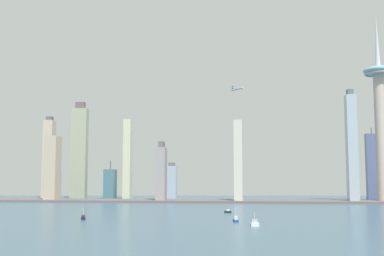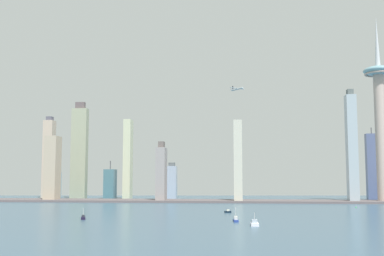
{
  "view_description": "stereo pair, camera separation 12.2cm",
  "coord_description": "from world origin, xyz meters",
  "px_view_note": "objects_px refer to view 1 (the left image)",
  "views": [
    {
      "loc": [
        61.74,
        -213.93,
        35.7
      ],
      "look_at": [
        -9.4,
        495.76,
        110.24
      ],
      "focal_mm": 45.06,
      "sensor_mm": 36.0,
      "label": 1
    },
    {
      "loc": [
        61.86,
        -213.92,
        35.7
      ],
      "look_at": [
        -9.4,
        495.76,
        110.24
      ],
      "focal_mm": 45.06,
      "sensor_mm": 36.0,
      "label": 2
    }
  ],
  "objects_px": {
    "skyscraper_6": "(55,186)",
    "boat_0": "(228,211)",
    "skyscraper_1": "(52,169)",
    "boat_4": "(255,223)",
    "skyscraper_0": "(161,174)",
    "skyscraper_2": "(373,167)",
    "skyscraper_7": "(128,159)",
    "boat_1": "(236,220)",
    "skyscraper_9": "(172,182)",
    "observation_tower": "(380,106)",
    "skyscraper_12": "(110,184)",
    "skyscraper_4": "(238,161)",
    "skyscraper_11": "(352,147)",
    "channel_buoy_0": "(356,207)",
    "airplane": "(237,89)",
    "boat_2": "(83,218)",
    "skyscraper_3": "(79,152)",
    "skyscraper_10": "(49,159)"
  },
  "relations": [
    {
      "from": "skyscraper_1",
      "to": "skyscraper_12",
      "type": "xyz_separation_m",
      "value": [
        64.5,
        104.44,
        -25.21
      ]
    },
    {
      "from": "boat_4",
      "to": "airplane",
      "type": "height_order",
      "value": "airplane"
    },
    {
      "from": "observation_tower",
      "to": "skyscraper_2",
      "type": "distance_m",
      "value": 126.68
    },
    {
      "from": "skyscraper_0",
      "to": "skyscraper_2",
      "type": "xyz_separation_m",
      "value": [
        339.31,
        102.09,
        12.14
      ]
    },
    {
      "from": "skyscraper_12",
      "to": "skyscraper_2",
      "type": "bearing_deg",
      "value": -1.01
    },
    {
      "from": "skyscraper_12",
      "to": "skyscraper_3",
      "type": "bearing_deg",
      "value": -153.87
    },
    {
      "from": "skyscraper_9",
      "to": "channel_buoy_0",
      "type": "distance_m",
      "value": 346.74
    },
    {
      "from": "skyscraper_9",
      "to": "boat_4",
      "type": "height_order",
      "value": "skyscraper_9"
    },
    {
      "from": "skyscraper_6",
      "to": "boat_0",
      "type": "distance_m",
      "value": 387.14
    },
    {
      "from": "skyscraper_9",
      "to": "channel_buoy_0",
      "type": "height_order",
      "value": "skyscraper_9"
    },
    {
      "from": "skyscraper_1",
      "to": "skyscraper_0",
      "type": "bearing_deg",
      "value": -1.83
    },
    {
      "from": "airplane",
      "to": "skyscraper_11",
      "type": "bearing_deg",
      "value": 61.98
    },
    {
      "from": "skyscraper_7",
      "to": "channel_buoy_0",
      "type": "distance_m",
      "value": 383.25
    },
    {
      "from": "skyscraper_4",
      "to": "skyscraper_11",
      "type": "height_order",
      "value": "skyscraper_11"
    },
    {
      "from": "skyscraper_2",
      "to": "skyscraper_7",
      "type": "distance_m",
      "value": 409.33
    },
    {
      "from": "skyscraper_9",
      "to": "channel_buoy_0",
      "type": "bearing_deg",
      "value": -41.31
    },
    {
      "from": "skyscraper_10",
      "to": "channel_buoy_0",
      "type": "relative_size",
      "value": 76.35
    },
    {
      "from": "skyscraper_2",
      "to": "skyscraper_4",
      "type": "bearing_deg",
      "value": -153.52
    },
    {
      "from": "skyscraper_0",
      "to": "skyscraper_2",
      "type": "bearing_deg",
      "value": 16.74
    },
    {
      "from": "skyscraper_2",
      "to": "boat_1",
      "type": "height_order",
      "value": "skyscraper_2"
    },
    {
      "from": "skyscraper_1",
      "to": "skyscraper_6",
      "type": "height_order",
      "value": "skyscraper_1"
    },
    {
      "from": "skyscraper_1",
      "to": "boat_0",
      "type": "relative_size",
      "value": 13.76
    },
    {
      "from": "skyscraper_11",
      "to": "boat_1",
      "type": "height_order",
      "value": "skyscraper_11"
    },
    {
      "from": "channel_buoy_0",
      "to": "boat_0",
      "type": "bearing_deg",
      "value": -146.19
    },
    {
      "from": "skyscraper_3",
      "to": "skyscraper_1",
      "type": "bearing_deg",
      "value": -100.81
    },
    {
      "from": "skyscraper_0",
      "to": "boat_4",
      "type": "relative_size",
      "value": 6.02
    },
    {
      "from": "skyscraper_2",
      "to": "skyscraper_4",
      "type": "relative_size",
      "value": 0.99
    },
    {
      "from": "skyscraper_1",
      "to": "skyscraper_12",
      "type": "relative_size",
      "value": 1.53
    },
    {
      "from": "skyscraper_12",
      "to": "boat_0",
      "type": "xyz_separation_m",
      "value": [
        216.25,
        -330.04,
        -24.38
      ]
    },
    {
      "from": "skyscraper_1",
      "to": "boat_4",
      "type": "relative_size",
      "value": 6.71
    },
    {
      "from": "skyscraper_3",
      "to": "skyscraper_6",
      "type": "bearing_deg",
      "value": -115.25
    },
    {
      "from": "skyscraper_9",
      "to": "skyscraper_1",
      "type": "bearing_deg",
      "value": -148.92
    },
    {
      "from": "boat_0",
      "to": "airplane",
      "type": "height_order",
      "value": "airplane"
    },
    {
      "from": "skyscraper_9",
      "to": "skyscraper_10",
      "type": "distance_m",
      "value": 225.1
    },
    {
      "from": "skyscraper_1",
      "to": "boat_1",
      "type": "distance_m",
      "value": 440.93
    },
    {
      "from": "observation_tower",
      "to": "skyscraper_1",
      "type": "xyz_separation_m",
      "value": [
        -503.11,
        -6.22,
        -92.32
      ]
    },
    {
      "from": "skyscraper_12",
      "to": "boat_0",
      "type": "distance_m",
      "value": 395.33
    },
    {
      "from": "boat_1",
      "to": "boat_2",
      "type": "relative_size",
      "value": 1.21
    },
    {
      "from": "skyscraper_2",
      "to": "skyscraper_9",
      "type": "bearing_deg",
      "value": 178.54
    },
    {
      "from": "boat_2",
      "to": "channel_buoy_0",
      "type": "xyz_separation_m",
      "value": [
        276.59,
        196.76,
        -0.53
      ]
    },
    {
      "from": "observation_tower",
      "to": "airplane",
      "type": "bearing_deg",
      "value": -169.86
    },
    {
      "from": "skyscraper_4",
      "to": "boat_4",
      "type": "height_order",
      "value": "skyscraper_4"
    },
    {
      "from": "skyscraper_7",
      "to": "boat_1",
      "type": "xyz_separation_m",
      "value": [
        184.18,
        -391.93,
        -65.6
      ]
    },
    {
      "from": "observation_tower",
      "to": "skyscraper_7",
      "type": "relative_size",
      "value": 2.09
    },
    {
      "from": "skyscraper_0",
      "to": "boat_0",
      "type": "distance_m",
      "value": 247.96
    },
    {
      "from": "boat_2",
      "to": "skyscraper_1",
      "type": "bearing_deg",
      "value": -172.78
    },
    {
      "from": "skyscraper_12",
      "to": "skyscraper_11",
      "type": "bearing_deg",
      "value": -14.44
    },
    {
      "from": "skyscraper_3",
      "to": "boat_4",
      "type": "relative_size",
      "value": 11.11
    },
    {
      "from": "skyscraper_0",
      "to": "boat_4",
      "type": "xyz_separation_m",
      "value": [
        130.2,
        -354.67,
        -41.17
      ]
    },
    {
      "from": "skyscraper_1",
      "to": "channel_buoy_0",
      "type": "bearing_deg",
      "value": -15.82
    }
  ]
}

